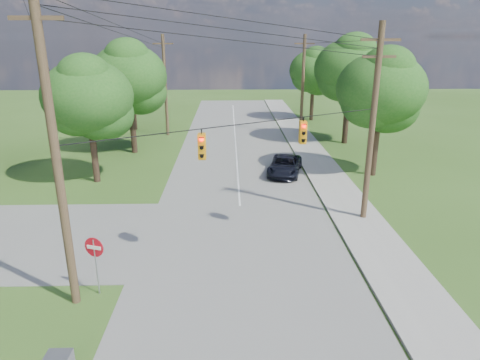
{
  "coord_description": "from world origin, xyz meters",
  "views": [
    {
      "loc": [
        1.37,
        -13.97,
        9.75
      ],
      "look_at": [
        1.87,
        5.0,
        3.37
      ],
      "focal_mm": 32.0,
      "sensor_mm": 36.0,
      "label": 1
    }
  ],
  "objects_px": {
    "pole_north_e": "(303,85)",
    "do_not_enter_sign": "(95,253)",
    "pole_ne": "(373,123)",
    "pole_sw": "(54,145)",
    "car_main_north": "(285,165)",
    "pole_north_w": "(165,85)"
  },
  "relations": [
    {
      "from": "pole_north_e",
      "to": "do_not_enter_sign",
      "type": "relative_size",
      "value": 4.06
    },
    {
      "from": "pole_ne",
      "to": "pole_north_e",
      "type": "distance_m",
      "value": 22.0
    },
    {
      "from": "pole_ne",
      "to": "pole_north_e",
      "type": "relative_size",
      "value": 1.05
    },
    {
      "from": "pole_sw",
      "to": "car_main_north",
      "type": "distance_m",
      "value": 19.61
    },
    {
      "from": "pole_north_w",
      "to": "do_not_enter_sign",
      "type": "height_order",
      "value": "pole_north_w"
    },
    {
      "from": "pole_north_e",
      "to": "car_main_north",
      "type": "relative_size",
      "value": 2.1
    },
    {
      "from": "pole_north_w",
      "to": "do_not_enter_sign",
      "type": "bearing_deg",
      "value": -87.76
    },
    {
      "from": "pole_ne",
      "to": "do_not_enter_sign",
      "type": "xyz_separation_m",
      "value": [
        -12.76,
        -7.06,
        -3.68
      ]
    },
    {
      "from": "pole_north_e",
      "to": "pole_north_w",
      "type": "xyz_separation_m",
      "value": [
        -13.9,
        0.0,
        0.0
      ]
    },
    {
      "from": "car_main_north",
      "to": "do_not_enter_sign",
      "type": "distance_m",
      "value": 18.0
    },
    {
      "from": "pole_ne",
      "to": "do_not_enter_sign",
      "type": "distance_m",
      "value": 15.04
    },
    {
      "from": "pole_sw",
      "to": "pole_north_e",
      "type": "relative_size",
      "value": 1.2
    },
    {
      "from": "pole_ne",
      "to": "pole_north_e",
      "type": "bearing_deg",
      "value": 90.0
    },
    {
      "from": "do_not_enter_sign",
      "to": "pole_sw",
      "type": "bearing_deg",
      "value": -126.2
    },
    {
      "from": "pole_ne",
      "to": "pole_north_e",
      "type": "height_order",
      "value": "pole_ne"
    },
    {
      "from": "pole_north_w",
      "to": "car_main_north",
      "type": "distance_m",
      "value": 17.84
    },
    {
      "from": "pole_north_e",
      "to": "do_not_enter_sign",
      "type": "height_order",
      "value": "pole_north_e"
    },
    {
      "from": "pole_sw",
      "to": "pole_ne",
      "type": "relative_size",
      "value": 1.14
    },
    {
      "from": "pole_sw",
      "to": "pole_north_e",
      "type": "bearing_deg",
      "value": 65.48
    },
    {
      "from": "pole_north_w",
      "to": "do_not_enter_sign",
      "type": "xyz_separation_m",
      "value": [
        1.14,
        -29.06,
        -3.34
      ]
    },
    {
      "from": "pole_sw",
      "to": "car_main_north",
      "type": "height_order",
      "value": "pole_sw"
    },
    {
      "from": "car_main_north",
      "to": "do_not_enter_sign",
      "type": "relative_size",
      "value": 1.93
    }
  ]
}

